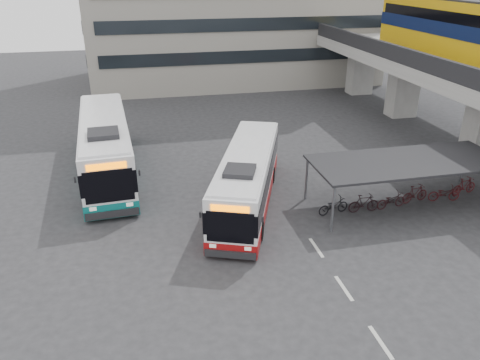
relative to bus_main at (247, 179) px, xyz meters
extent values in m
plane|color=#28282B|center=(-0.44, -4.86, -1.49)|extent=(120.00, 120.00, 0.00)
cube|color=gray|center=(16.56, 13.14, 0.81)|extent=(2.20, 1.60, 4.60)
cube|color=gray|center=(16.56, 21.14, 0.81)|extent=(2.20, 1.60, 4.60)
cube|color=gray|center=(16.56, 7.14, 3.56)|extent=(8.00, 32.00, 0.90)
cube|color=black|center=(12.81, 7.14, 4.56)|extent=(0.35, 32.00, 1.10)
cube|color=#CF9A0C|center=(16.56, 5.49, 6.11)|extent=(2.90, 20.00, 3.90)
cube|color=#0A1437|center=(16.56, 5.49, 6.31)|extent=(2.98, 20.02, 0.90)
cylinder|color=#595B60|center=(3.26, -0.06, -0.29)|extent=(0.12, 0.12, 2.40)
cylinder|color=#595B60|center=(12.86, -0.06, -0.29)|extent=(0.12, 0.12, 2.40)
cylinder|color=#595B60|center=(3.26, -3.66, -0.29)|extent=(0.12, 0.12, 2.40)
cube|color=black|center=(8.06, -1.86, 0.99)|extent=(10.00, 4.00, 0.12)
imported|color=black|center=(4.06, -1.86, -1.04)|extent=(1.71, 0.60, 0.90)
imported|color=black|center=(5.66, -1.86, -0.99)|extent=(1.66, 0.47, 1.00)
imported|color=black|center=(7.26, -1.86, -1.04)|extent=(1.72, 0.60, 0.90)
imported|color=black|center=(8.86, -1.86, -0.99)|extent=(1.66, 0.47, 1.00)
imported|color=#350C0F|center=(10.46, -1.86, -1.04)|extent=(1.71, 0.60, 0.90)
imported|color=#3F0C0F|center=(12.06, -1.86, -0.99)|extent=(1.66, 0.47, 1.00)
cube|color=beige|center=(2.06, -10.86, -1.48)|extent=(0.15, 1.60, 0.01)
cube|color=beige|center=(2.06, -7.86, -1.48)|extent=(0.15, 1.60, 0.01)
cube|color=beige|center=(2.06, -4.86, -1.48)|extent=(0.15, 1.60, 0.01)
cube|color=white|center=(0.01, 0.01, 0.16)|extent=(6.04, 10.92, 2.48)
cube|color=maroon|center=(0.01, 0.01, -0.99)|extent=(6.10, 10.97, 0.68)
cube|color=black|center=(0.01, 0.01, 0.27)|extent=(6.11, 10.96, 1.04)
cube|color=#FF7000|center=(-1.94, -5.03, 1.08)|extent=(1.53, 0.65, 0.27)
cube|color=black|center=(-0.97, -2.51, 1.59)|extent=(1.81, 1.84, 0.25)
cylinder|color=black|center=(-2.24, -2.83, -1.04)|extent=(0.58, 0.94, 0.90)
cylinder|color=black|center=(2.09, 2.45, -1.04)|extent=(0.58, 0.94, 0.90)
cube|color=white|center=(-7.36, 5.93, 0.42)|extent=(3.44, 12.70, 2.88)
cube|color=#0B6663|center=(-7.36, 5.93, -0.91)|extent=(3.49, 12.74, 0.78)
cube|color=black|center=(-7.36, 5.93, 0.55)|extent=(3.50, 12.72, 1.20)
cube|color=#FF7000|center=(-6.97, -0.34, 1.49)|extent=(1.87, 0.20, 0.31)
cube|color=black|center=(-7.16, 2.80, 2.09)|extent=(1.70, 1.77, 0.29)
cylinder|color=black|center=(-8.36, 1.84, -0.97)|extent=(0.38, 1.06, 1.05)
cylinder|color=black|center=(-6.32, 9.52, -0.97)|extent=(0.38, 1.06, 1.05)
imported|color=black|center=(-1.18, -4.54, -0.52)|extent=(0.69, 0.83, 1.95)
camera|label=1|loc=(-5.24, -21.64, 10.09)|focal=35.00mm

